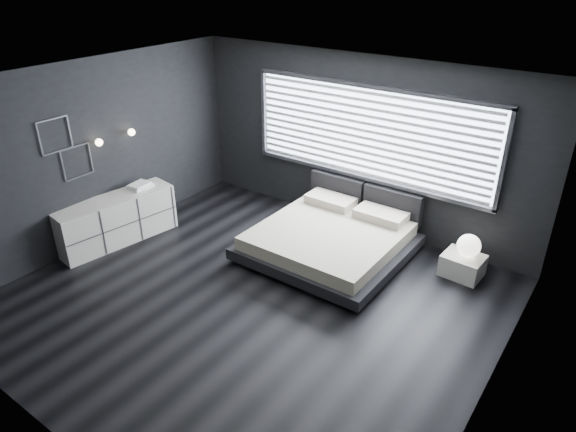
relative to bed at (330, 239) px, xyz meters
The scene contains 12 objects.
room 1.97m from the bed, 98.57° to the right, with size 6.04×6.00×2.80m.
window 1.74m from the bed, 92.08° to the left, with size 4.14×0.09×1.52m.
headboard 1.09m from the bed, 90.01° to the left, with size 1.96×0.16×0.52m.
sconce_near 3.73m from the bed, 153.72° to the right, with size 0.18×0.11×0.11m.
sconce_far 3.52m from the bed, 163.22° to the right, with size 0.18×0.11×0.11m.
wall_art_upper 4.18m from the bed, 146.33° to the right, with size 0.01×0.48×0.48m.
wall_art_lower 3.89m from the bed, 149.53° to the right, with size 0.01×0.48×0.48m.
bed is the anchor object (origin of this frame).
nightstand 1.93m from the bed, 19.02° to the left, with size 0.55×0.45×0.32m, color beige.
orb_lamp 1.98m from the bed, 19.43° to the left, with size 0.32×0.32×0.32m, color white.
dresser 3.35m from the bed, 151.87° to the right, with size 0.81×1.92×0.75m.
book_stack 3.17m from the bed, 160.09° to the right, with size 0.29×0.37×0.07m.
Camera 1 is at (3.64, -4.22, 4.10)m, focal length 32.00 mm.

